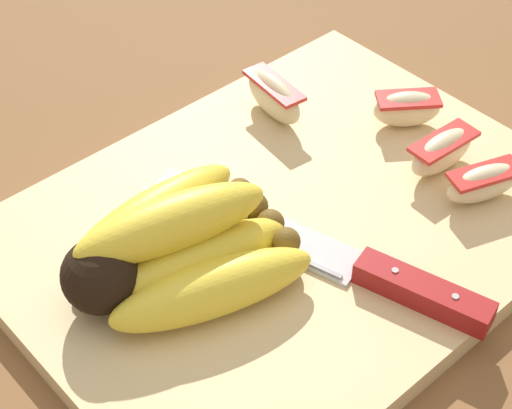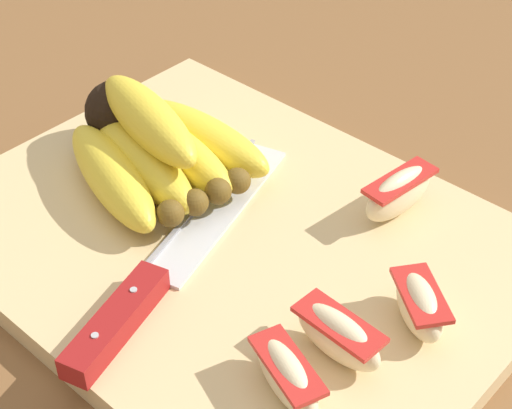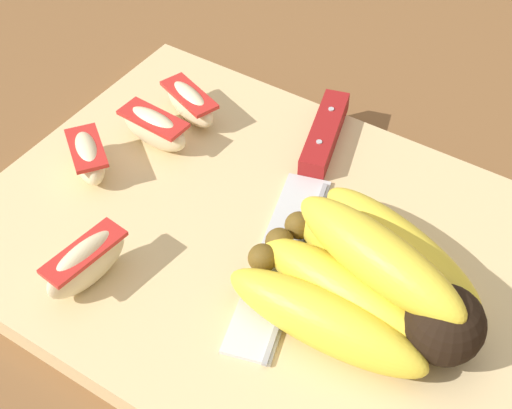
{
  "view_description": "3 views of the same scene",
  "coord_description": "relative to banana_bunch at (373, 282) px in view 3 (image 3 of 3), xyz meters",
  "views": [
    {
      "loc": [
        0.32,
        0.34,
        0.48
      ],
      "look_at": [
        0.0,
        -0.0,
        0.04
      ],
      "focal_mm": 59.6,
      "sensor_mm": 36.0,
      "label": 1
    },
    {
      "loc": [
        -0.34,
        0.34,
        0.43
      ],
      "look_at": [
        -0.02,
        -0.01,
        0.04
      ],
      "focal_mm": 57.1,
      "sensor_mm": 36.0,
      "label": 2
    },
    {
      "loc": [
        0.19,
        -0.31,
        0.45
      ],
      "look_at": [
        -0.02,
        0.01,
        0.06
      ],
      "focal_mm": 52.53,
      "sensor_mm": 36.0,
      "label": 3
    }
  ],
  "objects": [
    {
      "name": "apple_wedge_middle",
      "position": [
        -0.23,
        0.1,
        -0.01
      ],
      "size": [
        0.07,
        0.04,
        0.03
      ],
      "color": "beige",
      "rests_on": "cutting_board"
    },
    {
      "name": "apple_wedge_near",
      "position": [
        -0.18,
        -0.09,
        -0.01
      ],
      "size": [
        0.03,
        0.07,
        0.04
      ],
      "color": "beige",
      "rests_on": "cutting_board"
    },
    {
      "name": "chefs_knife",
      "position": [
        -0.1,
        0.09,
        -0.02
      ],
      "size": [
        0.11,
        0.28,
        0.02
      ],
      "color": "silver",
      "rests_on": "cutting_board"
    },
    {
      "name": "banana_bunch",
      "position": [
        0.0,
        0.0,
        0.0
      ],
      "size": [
        0.17,
        0.15,
        0.07
      ],
      "color": "black",
      "rests_on": "cutting_board"
    },
    {
      "name": "apple_wedge_far",
      "position": [
        -0.23,
        0.05,
        -0.01
      ],
      "size": [
        0.07,
        0.03,
        0.03
      ],
      "color": "beige",
      "rests_on": "cutting_board"
    },
    {
      "name": "apple_wedge_extra",
      "position": [
        -0.26,
        -0.0,
        -0.01
      ],
      "size": [
        0.06,
        0.05,
        0.03
      ],
      "color": "beige",
      "rests_on": "cutting_board"
    },
    {
      "name": "cutting_board",
      "position": [
        -0.1,
        0.01,
        -0.04
      ],
      "size": [
        0.44,
        0.33,
        0.02
      ],
      "primitive_type": "cube",
      "color": "#DBBC84",
      "rests_on": "ground_plane"
    },
    {
      "name": "ground_plane",
      "position": [
        -0.08,
        0.0,
        -0.05
      ],
      "size": [
        6.0,
        6.0,
        0.0
      ],
      "primitive_type": "plane",
      "color": "brown"
    }
  ]
}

